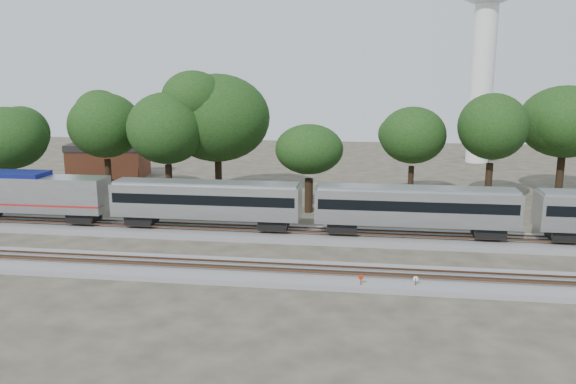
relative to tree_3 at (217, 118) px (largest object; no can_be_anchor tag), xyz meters
name	(u,v)px	position (x,y,z in m)	size (l,w,h in m)	color
ground	(288,258)	(10.76, -19.87, -9.31)	(160.00, 160.00, 0.00)	#383328
track_far	(297,234)	(10.76, -13.87, -9.11)	(160.00, 5.00, 0.73)	slate
track_near	(280,273)	(10.76, -23.87, -9.11)	(160.00, 5.00, 0.73)	slate
switch_stand_red	(361,280)	(16.50, -25.90, -8.61)	(0.35, 0.08, 1.10)	#512D19
switch_stand_white	(416,282)	(20.07, -25.51, -8.65)	(0.33, 0.06, 1.04)	#512D19
switch_lever	(352,287)	(15.92, -25.65, -9.16)	(0.50, 0.30, 0.30)	#512D19
brick_building	(109,160)	(-18.85, 11.92, -6.87)	(11.06, 8.58, 4.85)	brown
tree_0	(6,139)	(-21.97, -5.66, -2.00)	(7.46, 7.46, 10.52)	black
tree_1	(105,126)	(-12.79, -1.05, -0.89)	(8.58, 8.58, 12.10)	black
tree_2	(167,128)	(-4.47, -3.93, -0.85)	(8.62, 8.62, 12.16)	black
tree_3	(217,118)	(0.00, 0.00, 0.00)	(9.48, 9.48, 13.37)	black
tree_4	(309,149)	(10.84, -4.65, -2.73)	(6.72, 6.72, 9.47)	black
tree_5	(413,135)	(21.69, 1.94, -1.82)	(7.64, 7.64, 10.77)	black
tree_6	(493,127)	(30.00, 1.43, -0.71)	(8.76, 8.76, 12.36)	black
tree_7	(565,122)	(38.88, 6.15, -0.47)	(9.00, 9.00, 12.69)	black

